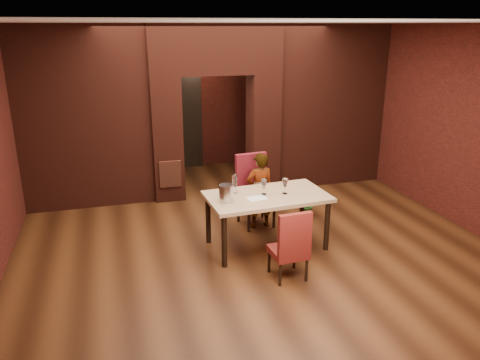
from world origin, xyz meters
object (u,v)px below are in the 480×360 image
object	(u,v)px
person_seated	(260,191)
wine_glass_a	(264,187)
chair_near	(288,243)
water_bottle	(235,184)
dining_table	(267,221)
wine_bucket	(226,193)
chair_far	(256,191)
wine_glass_c	(285,186)
wine_glass_b	(264,188)
potted_plant	(307,204)

from	to	relation	value
person_seated	wine_glass_a	distance (m)	0.75
person_seated	chair_near	bearing A→B (deg)	81.13
water_bottle	dining_table	bearing A→B (deg)	-24.16
dining_table	wine_bucket	world-z (taller)	wine_bucket
person_seated	water_bottle	bearing A→B (deg)	38.65
chair_far	chair_near	world-z (taller)	chair_far
wine_glass_c	wine_bucket	size ratio (longest dim) A/B	0.93
chair_near	wine_glass_b	xyz separation A→B (m)	(-0.01, 0.96, 0.44)
dining_table	person_seated	xyz separation A→B (m)	(0.12, 0.70, 0.22)
person_seated	wine_glass_b	size ratio (longest dim) A/B	6.09
wine_glass_c	potted_plant	distance (m)	1.48
chair_far	potted_plant	distance (m)	1.07
chair_near	person_seated	world-z (taller)	person_seated
wine_glass_a	wine_glass_c	size ratio (longest dim) A/B	0.99
person_seated	water_bottle	distance (m)	0.82
chair_far	person_seated	world-z (taller)	person_seated
wine_glass_b	wine_bucket	size ratio (longest dim) A/B	0.84
person_seated	wine_glass_b	distance (m)	0.75
wine_glass_b	dining_table	bearing A→B (deg)	-34.10
person_seated	potted_plant	size ratio (longest dim) A/B	3.25
wine_glass_c	dining_table	bearing A→B (deg)	173.65
water_bottle	potted_plant	bearing A→B (deg)	26.77
dining_table	water_bottle	size ratio (longest dim) A/B	5.90
chair_near	person_seated	distance (m)	1.65
dining_table	wine_glass_c	bearing A→B (deg)	-9.55
person_seated	wine_glass_c	bearing A→B (deg)	97.51
wine_glass_b	wine_glass_c	size ratio (longest dim) A/B	0.90
wine_bucket	water_bottle	size ratio (longest dim) A/B	0.83
chair_far	water_bottle	distance (m)	0.89
chair_near	water_bottle	xyz separation A→B (m)	(-0.40, 1.13, 0.48)
dining_table	person_seated	distance (m)	0.74
wine_glass_c	water_bottle	xyz separation A→B (m)	(-0.70, 0.22, 0.03)
person_seated	water_bottle	world-z (taller)	person_seated
wine_bucket	chair_near	bearing A→B (deg)	-53.82
dining_table	wine_glass_a	world-z (taller)	wine_glass_a
wine_glass_a	wine_glass_b	bearing A→B (deg)	-102.26
dining_table	chair_far	distance (m)	0.82
wine_glass_a	water_bottle	bearing A→B (deg)	157.40
chair_near	wine_glass_b	size ratio (longest dim) A/B	4.69
wine_glass_a	wine_glass_c	world-z (taller)	wine_glass_c
chair_far	person_seated	size ratio (longest dim) A/B	0.93
wine_glass_a	water_bottle	xyz separation A→B (m)	(-0.39, 0.16, 0.03)
wine_bucket	potted_plant	size ratio (longest dim) A/B	0.64
wine_glass_a	wine_glass_c	distance (m)	0.31
wine_glass_a	wine_glass_b	distance (m)	0.01
dining_table	wine_glass_a	distance (m)	0.53
person_seated	water_bottle	xyz separation A→B (m)	(-0.56, -0.51, 0.34)
wine_glass_a	potted_plant	distance (m)	1.63
chair_far	wine_bucket	distance (m)	1.22
water_bottle	potted_plant	world-z (taller)	water_bottle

